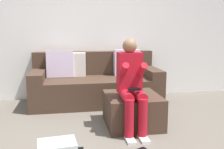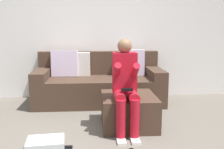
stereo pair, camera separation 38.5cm
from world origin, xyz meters
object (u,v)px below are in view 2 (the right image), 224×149
object	(u,v)px
person_seated	(125,83)
couch_sectional	(99,83)
remote_by_storage_bin	(64,147)
ottoman	(129,110)
storage_bin	(46,145)

from	to	relation	value
person_seated	couch_sectional	bearing A→B (deg)	102.12
person_seated	remote_by_storage_bin	xyz separation A→B (m)	(-0.72, -0.42, -0.62)
person_seated	ottoman	bearing A→B (deg)	70.65
couch_sectional	remote_by_storage_bin	bearing A→B (deg)	-103.13
ottoman	storage_bin	bearing A→B (deg)	-144.50
storage_bin	person_seated	bearing A→B (deg)	28.64
ottoman	person_seated	distance (m)	0.47
ottoman	remote_by_storage_bin	bearing A→B (deg)	-141.60
couch_sectional	ottoman	world-z (taller)	couch_sectional
person_seated	storage_bin	xyz separation A→B (m)	(-0.90, -0.49, -0.56)
remote_by_storage_bin	storage_bin	bearing A→B (deg)	-159.21
storage_bin	remote_by_storage_bin	size ratio (longest dim) A/B	2.12
person_seated	remote_by_storage_bin	bearing A→B (deg)	-149.41
couch_sectional	remote_by_storage_bin	xyz separation A→B (m)	(-0.42, -1.81, -0.32)
ottoman	storage_bin	xyz separation A→B (m)	(-0.97, -0.69, -0.14)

